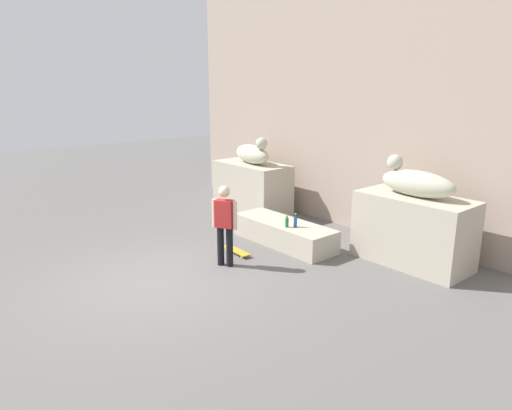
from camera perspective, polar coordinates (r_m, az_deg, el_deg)
ground_plane at (r=8.95m, az=-12.58°, el=-9.38°), size 40.00×40.00×0.00m
facade_wall at (r=12.00m, az=12.43°, el=13.16°), size 11.98×0.60×6.66m
pedestal_left at (r=13.18m, az=-0.48°, el=2.13°), size 2.29×1.12×1.42m
pedestal_right at (r=9.95m, az=18.83°, el=-2.96°), size 2.29×1.12×1.42m
statue_reclining_left at (r=12.97m, az=-0.42°, el=6.39°), size 1.68×0.88×0.78m
statue_reclining_right at (r=9.72m, az=19.14°, el=2.69°), size 1.61×0.60×0.78m
ledge_block at (r=10.70m, az=3.49°, el=-3.44°), size 2.62×0.90×0.53m
skater at (r=9.25m, az=-3.89°, el=-2.14°), size 0.48×0.35×1.67m
skateboard at (r=10.15m, az=-2.44°, el=-5.66°), size 0.81×0.24×0.08m
bottle_blue at (r=10.24m, az=4.89°, el=-2.03°), size 0.08×0.08×0.31m
bottle_green at (r=10.22m, az=3.84°, el=-2.13°), size 0.08×0.08×0.28m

